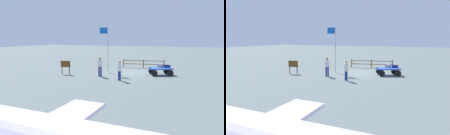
% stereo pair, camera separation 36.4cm
% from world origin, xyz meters
% --- Properties ---
extents(ground_plane, '(120.00, 120.00, 0.00)m').
position_xyz_m(ground_plane, '(0.00, 0.00, 0.00)').
color(ground_plane, slate).
extents(luggage_cart, '(2.40, 2.02, 0.68)m').
position_xyz_m(luggage_cart, '(-2.72, 0.12, 0.49)').
color(luggage_cart, '#2B50B6').
rests_on(luggage_cart, ground).
extents(suitcase_grey, '(0.57, 0.42, 0.26)m').
position_xyz_m(suitcase_grey, '(-3.27, -0.43, 0.81)').
color(suitcase_grey, navy).
rests_on(suitcase_grey, luggage_cart).
extents(suitcase_navy, '(0.53, 0.47, 0.31)m').
position_xyz_m(suitcase_navy, '(-2.62, -0.34, 0.83)').
color(suitcase_navy, '#969497').
rests_on(suitcase_navy, luggage_cart).
extents(worker_lead, '(0.39, 0.39, 1.74)m').
position_xyz_m(worker_lead, '(2.26, 2.87, 1.04)').
color(worker_lead, navy).
rests_on(worker_lead, ground).
extents(worker_trailing, '(0.47, 0.47, 1.66)m').
position_xyz_m(worker_trailing, '(0.03, 3.81, 0.96)').
color(worker_trailing, navy).
rests_on(worker_trailing, ground).
extents(flagpole, '(0.90, 0.19, 4.60)m').
position_xyz_m(flagpole, '(2.54, 0.68, 2.76)').
color(flagpole, silver).
rests_on(flagpole, ground).
extents(signboard, '(0.98, 0.21, 1.29)m').
position_xyz_m(signboard, '(5.85, 3.09, 0.86)').
color(signboard, '#4C3319').
rests_on(signboard, ground).
extents(wooden_fence, '(4.69, 1.13, 0.97)m').
position_xyz_m(wooden_fence, '(-0.18, -3.66, 0.57)').
color(wooden_fence, brown).
rests_on(wooden_fence, ground).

